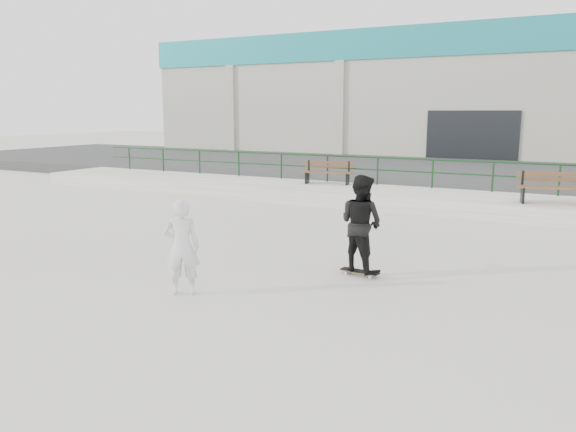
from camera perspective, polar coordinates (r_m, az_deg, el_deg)
The scene contains 10 objects.
ground at distance 10.90m, azimuth -4.56°, elevation -6.28°, with size 120.00×120.00×0.00m, color #B5B0A5.
ledge at distance 19.36m, azimuth 10.59°, elevation 1.79°, with size 30.00×3.00×0.50m, color #B6AFA6.
parking_strip at distance 27.53m, azimuth 15.86°, elevation 4.14°, with size 60.00×14.00×0.50m, color #373737.
railing at distance 20.48m, azimuth 11.77°, elevation 5.02°, with size 28.00×0.06×1.03m.
commercial_building at distance 41.20m, azimuth 20.34°, elevation 11.94°, with size 44.20×16.33×8.00m.
bench_left at distance 20.90m, azimuth 4.05°, elevation 4.43°, with size 1.90×0.90×0.84m.
bench_right at distance 18.07m, azimuth 25.37°, elevation 2.58°, with size 2.07×0.95×0.92m.
skateboard at distance 11.09m, azimuth 7.31°, elevation -5.63°, with size 0.80×0.28×0.09m.
standing_skater at distance 10.87m, azimuth 7.43°, elevation -0.74°, with size 0.92×0.71×1.88m, color black.
seated_skater at distance 9.88m, azimuth -10.75°, elevation -3.12°, with size 0.62×0.41×1.69m, color silver.
Camera 1 is at (5.59, -8.80, 3.16)m, focal length 35.00 mm.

